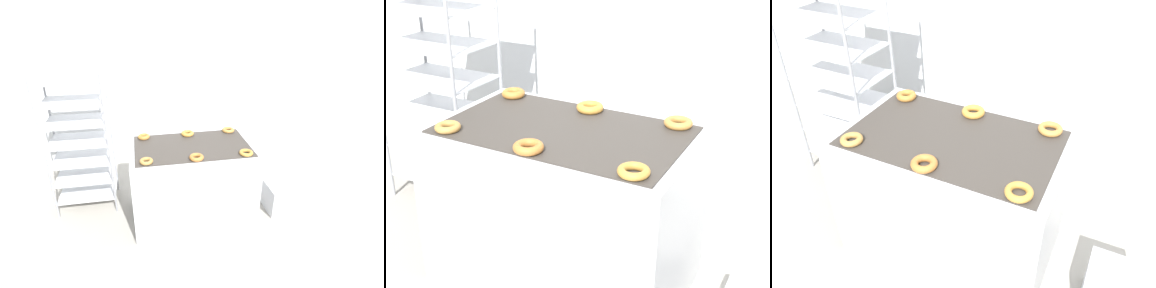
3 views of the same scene
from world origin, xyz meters
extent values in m
plane|color=#9E998E|center=(0.00, 0.00, 0.00)|extent=(14.00, 14.00, 0.00)
cube|color=silver|center=(0.00, 2.12, 1.40)|extent=(8.00, 0.05, 2.80)
cube|color=#B7BABF|center=(0.00, 0.66, 0.45)|extent=(1.32, 0.82, 0.90)
cube|color=#38332D|center=(0.00, 0.66, 0.90)|extent=(1.22, 0.72, 0.01)
cube|color=#262628|center=(0.36, 0.29, 0.63)|extent=(0.12, 0.07, 0.10)
cylinder|color=gray|center=(-1.55, 0.87, 0.85)|extent=(0.02, 0.02, 1.70)
cylinder|color=gray|center=(-0.89, 0.87, 0.85)|extent=(0.02, 0.02, 1.70)
cylinder|color=gray|center=(-1.55, 1.34, 0.85)|extent=(0.02, 0.02, 1.70)
cylinder|color=gray|center=(-0.89, 1.34, 0.85)|extent=(0.02, 0.02, 1.70)
cube|color=silver|center=(-1.22, 1.11, 0.17)|extent=(0.67, 0.47, 0.01)
cube|color=silver|center=(-1.22, 1.11, 0.40)|extent=(0.67, 0.47, 0.01)
cube|color=silver|center=(-1.22, 1.11, 0.63)|extent=(0.67, 0.47, 0.01)
cube|color=silver|center=(-1.22, 1.11, 0.87)|extent=(0.67, 0.47, 0.01)
cube|color=silver|center=(-1.22, 1.11, 1.10)|extent=(0.67, 0.47, 0.01)
cube|color=silver|center=(-1.22, 1.11, 1.33)|extent=(0.67, 0.47, 0.01)
cube|color=silver|center=(-1.22, 1.11, 1.56)|extent=(0.67, 0.47, 0.01)
cube|color=#B7BABF|center=(1.06, 0.56, 0.17)|extent=(0.32, 0.35, 0.33)
torus|color=#A8793A|center=(-0.50, 0.37, 0.92)|extent=(0.13, 0.13, 0.04)
torus|color=#AB692E|center=(-0.01, 0.35, 0.93)|extent=(0.14, 0.14, 0.04)
torus|color=#B07E33|center=(0.50, 0.36, 0.92)|extent=(0.14, 0.14, 0.04)
torus|color=#A86D2D|center=(-0.50, 0.94, 0.93)|extent=(0.13, 0.13, 0.04)
torus|color=#B98032|center=(0.00, 0.95, 0.93)|extent=(0.15, 0.15, 0.04)
torus|color=#AF7938|center=(0.49, 0.96, 0.92)|extent=(0.15, 0.15, 0.04)
camera|label=1|loc=(-0.52, -2.18, 2.31)|focal=28.00mm
camera|label=2|loc=(1.23, -1.48, 1.94)|focal=50.00mm
camera|label=3|loc=(0.83, -0.93, 2.13)|focal=35.00mm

